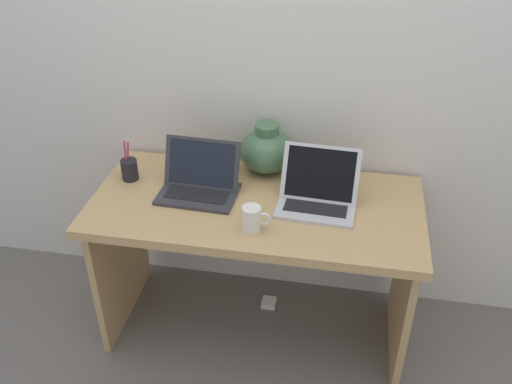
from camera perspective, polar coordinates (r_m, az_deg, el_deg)
ground_plane at (r=2.76m, az=-0.00°, el=-13.55°), size 6.00×6.00×0.00m
back_wall at (r=2.39m, az=1.59°, el=13.39°), size 4.40×0.04×2.40m
desk at (r=2.38m, az=-0.00°, el=-4.24°), size 1.36×0.65×0.72m
laptop_left at (r=2.34m, az=-5.75°, el=1.25°), size 0.33×0.24×0.21m
laptop_right at (r=2.26m, az=6.37°, el=0.11°), size 0.33×0.26×0.22m
green_vase at (r=2.46m, az=1.10°, el=4.29°), size 0.24×0.24×0.22m
coffee_mug at (r=2.11m, az=-0.39°, el=-2.72°), size 0.11×0.07×0.10m
pen_cup at (r=2.48m, az=-12.80°, el=2.29°), size 0.07×0.07×0.18m
power_brick at (r=2.85m, az=1.31°, el=-11.24°), size 0.07×0.07×0.03m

